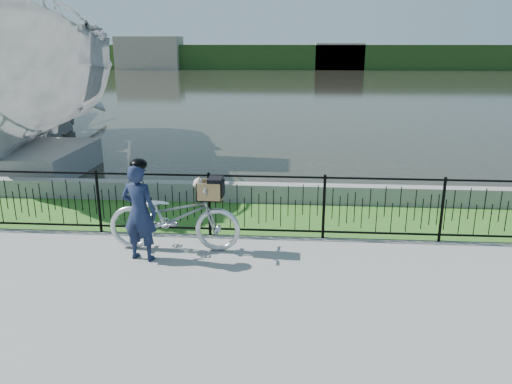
{
  "coord_description": "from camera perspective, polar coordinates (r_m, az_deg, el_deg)",
  "views": [
    {
      "loc": [
        0.44,
        -6.64,
        3.31
      ],
      "look_at": [
        -0.13,
        1.0,
        1.0
      ],
      "focal_mm": 35.0,
      "sensor_mm": 36.0,
      "label": 1
    }
  ],
  "objects": [
    {
      "name": "water",
      "position": [
        39.78,
        3.71,
        11.95
      ],
      "size": [
        120.0,
        120.0,
        0.0
      ],
      "primitive_type": "plane",
      "color": "black",
      "rests_on": "ground"
    },
    {
      "name": "bicycle_rig",
      "position": [
        8.27,
        -9.27,
        -2.73
      ],
      "size": [
        2.17,
        0.76,
        1.26
      ],
      "color": "silver",
      "rests_on": "ground"
    },
    {
      "name": "far_building_right",
      "position": [
        65.4,
        9.48,
        15.04
      ],
      "size": [
        6.0,
        3.0,
        3.2
      ],
      "primitive_type": "cube",
      "color": "#A09180",
      "rests_on": "ground"
    },
    {
      "name": "far_building_left",
      "position": [
        67.23,
        -12.07,
        15.28
      ],
      "size": [
        8.0,
        4.0,
        4.0
      ],
      "primitive_type": "cube",
      "color": "#A09180",
      "rests_on": "ground"
    },
    {
      "name": "ground",
      "position": [
        7.43,
        0.45,
        -9.67
      ],
      "size": [
        120.0,
        120.0,
        0.0
      ],
      "primitive_type": "plane",
      "color": "gray",
      "rests_on": "ground"
    },
    {
      "name": "far_treeline",
      "position": [
        66.67,
        4.04,
        15.16
      ],
      "size": [
        120.0,
        6.0,
        3.0
      ],
      "primitive_type": "cube",
      "color": "#26471B",
      "rests_on": "ground"
    },
    {
      "name": "fence",
      "position": [
        8.69,
        1.17,
        -1.56
      ],
      "size": [
        14.0,
        0.06,
        1.15
      ],
      "primitive_type": null,
      "color": "black",
      "rests_on": "ground"
    },
    {
      "name": "grass_strip",
      "position": [
        9.82,
        1.47,
        -2.9
      ],
      "size": [
        60.0,
        2.0,
        0.01
      ],
      "primitive_type": "cube",
      "color": "#346921",
      "rests_on": "ground"
    },
    {
      "name": "cyclist",
      "position": [
        7.93,
        -13.2,
        -2.07
      ],
      "size": [
        0.63,
        0.49,
        1.63
      ],
      "color": "#151E3A",
      "rests_on": "ground"
    },
    {
      "name": "boat_near",
      "position": [
        16.35,
        -23.89,
        11.86
      ],
      "size": [
        6.86,
        12.22,
        6.26
      ],
      "color": "#ACACAC",
      "rests_on": "water"
    },
    {
      "name": "quay_wall",
      "position": [
        10.71,
        1.75,
        -0.12
      ],
      "size": [
        60.0,
        0.3,
        0.4
      ],
      "primitive_type": "cube",
      "color": "gray",
      "rests_on": "ground"
    }
  ]
}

